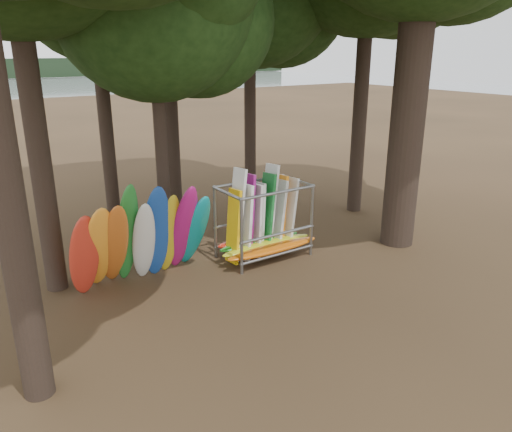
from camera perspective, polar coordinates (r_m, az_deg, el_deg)
ground at (r=14.21m, az=3.18°, el=-7.02°), size 120.00×120.00×0.00m
kayak_row at (r=13.69m, az=-12.97°, el=-2.58°), size 4.03×1.95×3.11m
storage_rack at (r=15.24m, az=0.84°, el=-0.88°), size 3.24×1.58×2.82m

